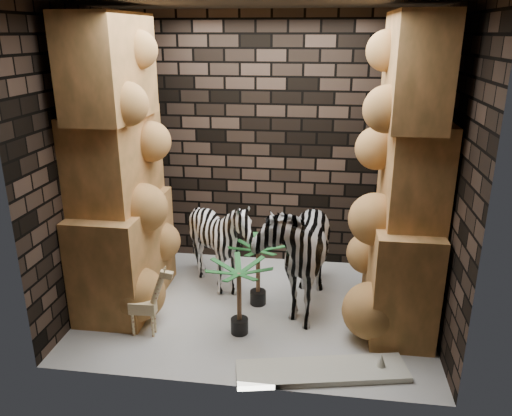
# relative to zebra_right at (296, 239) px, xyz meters

# --- Properties ---
(floor) EXTENTS (3.50, 3.50, 0.00)m
(floor) POSITION_rel_zebra_right_xyz_m (-0.39, -0.17, -0.74)
(floor) COLOR silver
(floor) RESTS_ON ground
(ceiling) EXTENTS (3.50, 3.50, 0.00)m
(ceiling) POSITION_rel_zebra_right_xyz_m (-0.39, -0.17, 2.26)
(ceiling) COLOR #2A2620
(ceiling) RESTS_ON ground
(wall_back) EXTENTS (3.50, 0.00, 3.50)m
(wall_back) POSITION_rel_zebra_right_xyz_m (-0.39, 1.08, 0.76)
(wall_back) COLOR black
(wall_back) RESTS_ON ground
(wall_front) EXTENTS (3.50, 0.00, 3.50)m
(wall_front) POSITION_rel_zebra_right_xyz_m (-0.39, -1.42, 0.76)
(wall_front) COLOR black
(wall_front) RESTS_ON ground
(wall_left) EXTENTS (0.00, 3.00, 3.00)m
(wall_left) POSITION_rel_zebra_right_xyz_m (-2.14, -0.17, 0.76)
(wall_left) COLOR black
(wall_left) RESTS_ON ground
(wall_right) EXTENTS (0.00, 3.00, 3.00)m
(wall_right) POSITION_rel_zebra_right_xyz_m (1.36, -0.17, 0.76)
(wall_right) COLOR black
(wall_right) RESTS_ON ground
(rock_pillar_left) EXTENTS (0.68, 1.30, 3.00)m
(rock_pillar_left) POSITION_rel_zebra_right_xyz_m (-1.79, -0.17, 0.76)
(rock_pillar_left) COLOR #E1954F
(rock_pillar_left) RESTS_ON floor
(rock_pillar_right) EXTENTS (0.58, 1.25, 3.00)m
(rock_pillar_right) POSITION_rel_zebra_right_xyz_m (1.03, -0.17, 0.76)
(rock_pillar_right) COLOR #E1954F
(rock_pillar_right) RESTS_ON floor
(zebra_right) EXTENTS (0.74, 1.29, 1.49)m
(zebra_right) POSITION_rel_zebra_right_xyz_m (0.00, 0.00, 0.00)
(zebra_right) COLOR white
(zebra_right) RESTS_ON floor
(zebra_left) EXTENTS (0.93, 1.15, 1.03)m
(zebra_left) POSITION_rel_zebra_right_xyz_m (-0.84, 0.20, -0.23)
(zebra_left) COLOR white
(zebra_left) RESTS_ON floor
(giraffe_toy) EXTENTS (0.39, 0.14, 0.74)m
(giraffe_toy) POSITION_rel_zebra_right_xyz_m (-1.39, -0.79, -0.37)
(giraffe_toy) COLOR beige
(giraffe_toy) RESTS_ON floor
(palm_front) EXTENTS (0.36, 0.36, 0.73)m
(palm_front) POSITION_rel_zebra_right_xyz_m (-0.38, -0.07, -0.38)
(palm_front) COLOR #114013
(palm_front) RESTS_ON floor
(palm_back) EXTENTS (0.36, 0.36, 0.74)m
(palm_back) POSITION_rel_zebra_right_xyz_m (-0.48, -0.64, -0.38)
(palm_back) COLOR #114013
(palm_back) RESTS_ON floor
(surfboard) EXTENTS (1.50, 0.66, 0.05)m
(surfboard) POSITION_rel_zebra_right_xyz_m (0.32, -1.16, -0.72)
(surfboard) COLOR beige
(surfboard) RESTS_ON floor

